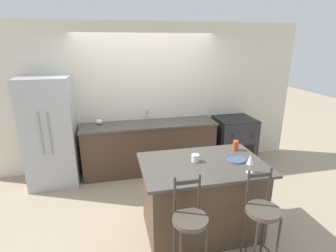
# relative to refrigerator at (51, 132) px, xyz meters

# --- Properties ---
(ground_plane) EXTENTS (18.00, 18.00, 0.00)m
(ground_plane) POSITION_rel_refrigerator_xyz_m (1.66, -0.29, -0.92)
(ground_plane) COLOR tan
(wall_back) EXTENTS (6.00, 0.07, 2.70)m
(wall_back) POSITION_rel_refrigerator_xyz_m (1.66, 0.38, 0.43)
(wall_back) COLOR beige
(wall_back) RESTS_ON ground_plane
(back_counter) EXTENTS (2.45, 0.65, 0.94)m
(back_counter) POSITION_rel_refrigerator_xyz_m (1.66, 0.07, -0.45)
(back_counter) COLOR #4C3828
(back_counter) RESTS_ON ground_plane
(sink_faucet) EXTENTS (0.02, 0.13, 0.22)m
(sink_faucet) POSITION_rel_refrigerator_xyz_m (1.66, 0.27, 0.16)
(sink_faucet) COLOR #ADAFB5
(sink_faucet) RESTS_ON back_counter
(kitchen_island) EXTENTS (1.49, 0.98, 0.95)m
(kitchen_island) POSITION_rel_refrigerator_xyz_m (2.04, -1.75, -0.44)
(kitchen_island) COLOR #4C3828
(kitchen_island) RESTS_ON ground_plane
(refrigerator) EXTENTS (0.78, 0.75, 1.83)m
(refrigerator) POSITION_rel_refrigerator_xyz_m (0.00, 0.00, 0.00)
(refrigerator) COLOR #ADAFB5
(refrigerator) RESTS_ON ground_plane
(oven_range) EXTENTS (0.73, 0.70, 0.93)m
(oven_range) POSITION_rel_refrigerator_xyz_m (3.34, 0.02, -0.45)
(oven_range) COLOR #28282B
(oven_range) RESTS_ON ground_plane
(bar_stool_near) EXTENTS (0.34, 0.34, 1.14)m
(bar_stool_near) POSITION_rel_refrigerator_xyz_m (1.66, -2.46, -0.30)
(bar_stool_near) COLOR #332D28
(bar_stool_near) RESTS_ON ground_plane
(bar_stool_far) EXTENTS (0.34, 0.34, 1.14)m
(bar_stool_far) POSITION_rel_refrigerator_xyz_m (2.41, -2.48, -0.30)
(bar_stool_far) COLOR #332D28
(bar_stool_far) RESTS_ON ground_plane
(dinner_plate) EXTENTS (0.26, 0.26, 0.02)m
(dinner_plate) POSITION_rel_refrigerator_xyz_m (2.47, -1.76, 0.05)
(dinner_plate) COLOR #425170
(dinner_plate) RESTS_ON kitchen_island
(wine_glass) EXTENTS (0.08, 0.08, 0.21)m
(wine_glass) POSITION_rel_refrigerator_xyz_m (2.46, -2.08, 0.19)
(wine_glass) COLOR white
(wine_glass) RESTS_ON kitchen_island
(coffee_mug) EXTENTS (0.13, 0.10, 0.09)m
(coffee_mug) POSITION_rel_refrigerator_xyz_m (1.97, -1.68, 0.08)
(coffee_mug) COLOR white
(coffee_mug) RESTS_ON kitchen_island
(tumbler_cup) EXTENTS (0.07, 0.07, 0.13)m
(tumbler_cup) POSITION_rel_refrigerator_xyz_m (2.60, -1.47, 0.10)
(tumbler_cup) COLOR red
(tumbler_cup) RESTS_ON kitchen_island
(pumpkin_decoration) EXTENTS (0.12, 0.12, 0.11)m
(pumpkin_decoration) POSITION_rel_refrigerator_xyz_m (0.78, 0.20, 0.06)
(pumpkin_decoration) COLOR beige
(pumpkin_decoration) RESTS_ON back_counter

